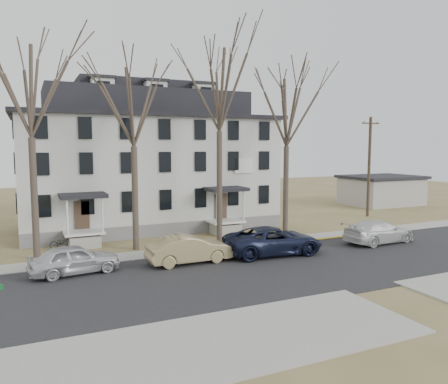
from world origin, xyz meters
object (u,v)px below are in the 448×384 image
tree_mid_left (133,101)px  car_silver (75,260)px  tree_mid_right (287,108)px  car_tan (189,250)px  utility_pole_far (369,166)px  car_white (379,232)px  tree_center (219,83)px  tree_far_left (29,84)px  car_navy (273,241)px  bicycle_left (62,243)px  boarding_house (148,163)px

tree_mid_left → car_silver: size_ratio=2.75×
tree_mid_right → tree_mid_left: bearing=180.0°
car_tan → utility_pole_far: bearing=-68.8°
tree_mid_right → car_white: size_ratio=2.34×
tree_mid_left → car_tan: size_ratio=2.59×
tree_center → tree_far_left: bearing=180.0°
tree_far_left → tree_mid_left: (6.00, 0.00, -0.74)m
utility_pole_far → car_tan: bearing=-157.6°
tree_mid_right → car_tan: tree_mid_right is taller
tree_center → car_navy: tree_center is taller
tree_mid_left → car_silver: tree_mid_left is taller
car_navy → bicycle_left: bearing=64.3°
tree_far_left → car_tan: 13.30m
tree_mid_left → tree_mid_right: same height
boarding_house → car_tan: 13.64m
tree_mid_left → car_navy: (7.52, -4.91, -8.74)m
boarding_house → tree_center: bearing=-69.8°
boarding_house → utility_pole_far: boarding_house is taller
boarding_house → car_navy: boarding_house is taller
bicycle_left → tree_mid_right: bearing=-96.2°
tree_far_left → utility_pole_far: 30.29m
tree_far_left → bicycle_left: (1.60, 2.10, -9.92)m
car_white → tree_far_left: bearing=72.6°
car_tan → tree_mid_left: bearing=22.3°
tree_center → car_white: (9.89, -5.18, -10.30)m
tree_center → car_tan: 11.96m
tree_far_left → car_navy: 17.23m
tree_far_left → tree_center: tree_center is taller
tree_center → bicycle_left: (-10.40, 2.10, -10.67)m
car_white → bicycle_left: (-20.29, 7.28, -0.37)m
utility_pole_far → car_navy: utility_pole_far is taller
tree_center → tree_mid_right: (5.50, 0.00, -1.48)m
utility_pole_far → car_tan: size_ratio=1.93×
utility_pole_far → car_white: utility_pole_far is taller
tree_far_left → car_navy: size_ratio=2.21×
boarding_house → tree_mid_left: (-3.00, -8.15, 4.22)m
car_silver → car_tan: car_tan is taller
car_navy → tree_mid_left: bearing=61.7°
tree_far_left → car_white: tree_far_left is taller
car_tan → car_white: size_ratio=0.90×
tree_far_left → tree_center: bearing=0.0°
bicycle_left → utility_pole_far: bearing=-84.4°
car_tan → car_silver: bearing=84.6°
tree_mid_left → tree_center: size_ratio=0.87×
tree_center → car_tan: (-3.98, -4.66, -10.27)m
tree_far_left → bicycle_left: bearing=52.7°
tree_mid_right → bicycle_left: bearing=172.5°
tree_far_left → car_white: size_ratio=2.52×
boarding_house → tree_mid_left: bearing=-110.2°
tree_center → car_tan: tree_center is taller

